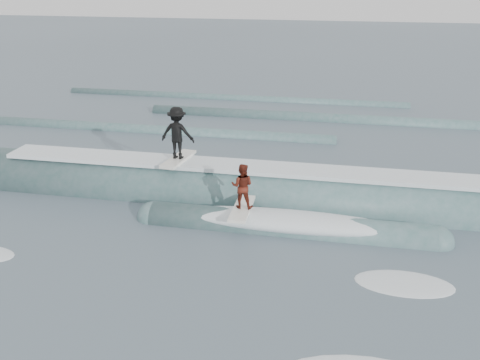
# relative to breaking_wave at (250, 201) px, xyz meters

# --- Properties ---
(ground) EXTENTS (160.00, 160.00, 0.00)m
(ground) POSITION_rel_breaking_wave_xyz_m (-0.22, -6.31, -0.04)
(ground) COLOR #3E4F5B
(ground) RESTS_ON ground
(breaking_wave) EXTENTS (24.28, 3.99, 2.43)m
(breaking_wave) POSITION_rel_breaking_wave_xyz_m (0.00, 0.00, 0.00)
(breaking_wave) COLOR #3A6261
(breaking_wave) RESTS_ON ground
(surfer_black) EXTENTS (1.23, 2.05, 1.98)m
(surfer_black) POSITION_rel_breaking_wave_xyz_m (-2.70, 0.27, 2.22)
(surfer_black) COLOR white
(surfer_black) RESTS_ON ground
(surfer_red) EXTENTS (0.72, 2.01, 1.56)m
(surfer_red) POSITION_rel_breaking_wave_xyz_m (0.09, -1.93, 1.23)
(surfer_red) COLOR white
(surfer_red) RESTS_ON ground
(whitewater) EXTENTS (14.25, 7.78, 0.10)m
(whitewater) POSITION_rel_breaking_wave_xyz_m (1.86, -7.71, -0.04)
(whitewater) COLOR white
(whitewater) RESTS_ON ground
(far_swells) EXTENTS (33.38, 8.65, 0.80)m
(far_swells) POSITION_rel_breaking_wave_xyz_m (-2.33, 11.34, -0.04)
(far_swells) COLOR #3A6261
(far_swells) RESTS_ON ground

